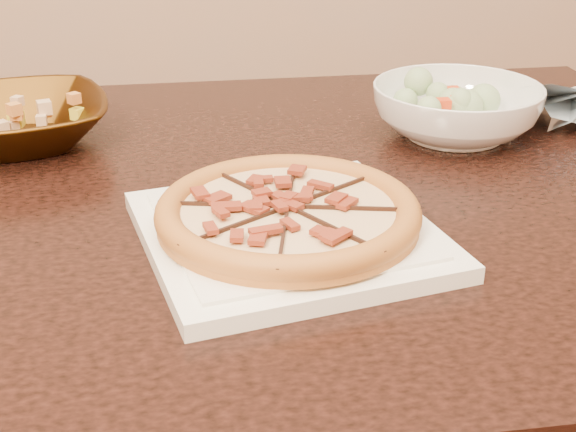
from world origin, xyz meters
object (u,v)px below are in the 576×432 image
pizza (288,213)px  bronze_bowl (14,123)px  salad_bowl (456,111)px  dining_table (181,263)px  plate (288,233)px

pizza → bronze_bowl: (-0.33, 0.33, -0.00)m
bronze_bowl → salad_bowl: 0.60m
dining_table → salad_bowl: size_ratio=6.26×
dining_table → plate: (0.11, -0.15, 0.11)m
plate → bronze_bowl: bearing=134.4°
dining_table → plate: plate is taller
plate → pizza: size_ratio=1.26×
dining_table → plate: 0.22m
dining_table → salad_bowl: salad_bowl is taller
dining_table → plate: size_ratio=4.25×
pizza → plate: bearing=-170.7°
pizza → salad_bowl: (0.27, 0.29, 0.00)m
plate → salad_bowl: salad_bowl is taller
plate → dining_table: bearing=127.4°
plate → pizza: bearing=9.3°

